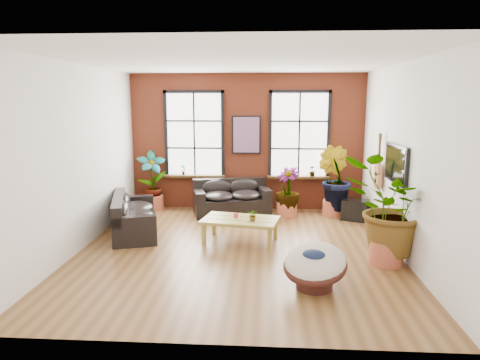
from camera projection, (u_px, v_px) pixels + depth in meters
The scene contains 19 objects.
room at pixel (238, 158), 8.01m from camera, with size 6.04×6.54×3.54m.
sofa_back at pixel (231, 198), 10.77m from camera, with size 2.04×1.36×0.86m.
sofa_left at pixel (132, 216), 9.18m from camera, with size 1.41×2.20×0.81m.
coffee_table at pixel (240, 221), 8.59m from camera, with size 1.62×1.11×0.58m.
papasan_chair at pixel (315, 265), 6.45m from camera, with size 1.27×1.27×0.72m.
poster at pixel (246, 135), 10.95m from camera, with size 0.74×0.06×0.98m.
tv_wall_unit at pixel (390, 167), 8.31m from camera, with size 0.13×1.86×1.20m.
media_box at pixel (355, 210), 10.23m from camera, with size 0.72×0.67×0.49m.
pot_back_left at pixel (154, 202), 11.19m from camera, with size 0.62×0.62×0.38m.
pot_back_right at pixel (334, 208), 10.61m from camera, with size 0.61×0.61×0.39m.
pot_right_wall at pixel (386, 252), 7.45m from camera, with size 0.71×0.71×0.42m.
pot_mid at pixel (287, 209), 10.56m from camera, with size 0.58×0.58×0.37m.
floor_plant_back_left at pixel (152, 178), 11.04m from camera, with size 0.74×0.50×1.40m, color #124521.
floor_plant_back_right at pixel (334, 178), 10.50m from camera, with size 0.86×0.70×1.57m, color #124521.
floor_plant_right_wall at pixel (390, 208), 7.33m from camera, with size 1.52×1.32×1.69m, color #124521.
floor_plant_mid at pixel (288, 189), 10.45m from camera, with size 0.60×0.60×1.08m, color #124521.
table_plant at pixel (253, 215), 8.42m from camera, with size 0.21×0.18×0.23m, color #124521.
sill_plant_left at pixel (183, 170), 11.17m from camera, with size 0.14×0.10×0.27m, color #124521.
sill_plant_right at pixel (312, 171), 10.96m from camera, with size 0.15×0.15×0.27m, color #124521.
Camera 1 is at (0.53, -7.78, 2.81)m, focal length 32.00 mm.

